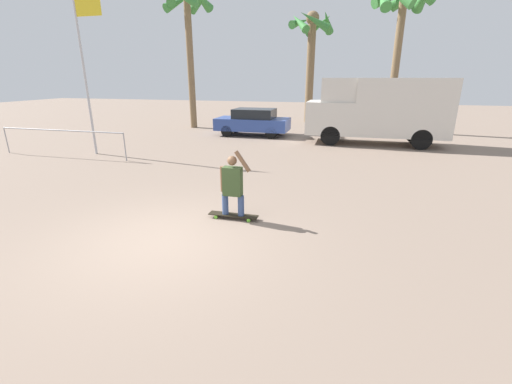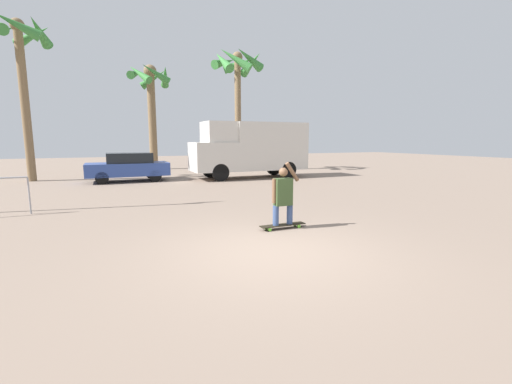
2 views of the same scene
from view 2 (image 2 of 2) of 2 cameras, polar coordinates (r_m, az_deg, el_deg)
The scene contains 8 objects.
ground_plane at distance 6.50m, azimuth 2.69°, elevation -9.93°, with size 80.00×80.00×0.00m, color gray.
skateboard at distance 8.12m, azimuth 4.47°, elevation -5.54°, with size 1.13×0.23×0.10m.
person_skateboarder at distance 7.97m, azimuth 4.52°, elevation -0.27°, with size 0.70×0.22×1.47m.
camper_van at distance 18.88m, azimuth -0.75°, elevation 7.40°, with size 6.31×2.02×3.01m.
parked_car_blue at distance 18.39m, azimuth -20.51°, elevation 4.01°, with size 3.91×1.79×1.43m.
palm_tree_near_van at distance 23.89m, azimuth -3.14°, elevation 19.30°, with size 3.33×3.52×7.95m.
palm_tree_center_background at distance 25.72m, azimuth -17.13°, elevation 15.81°, with size 2.99×3.09×7.20m.
palm_tree_far_left at distance 21.07m, azimuth -34.74°, elevation 18.67°, with size 3.00×3.01×7.90m.
Camera 2 is at (-2.76, -5.51, 2.08)m, focal length 24.00 mm.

